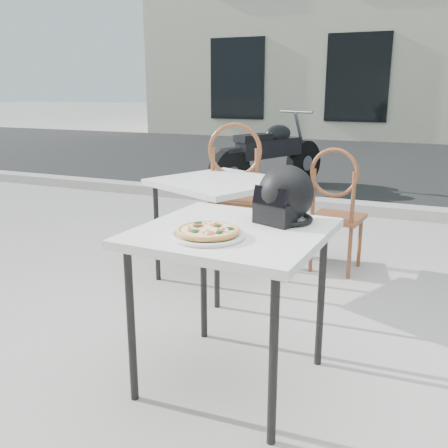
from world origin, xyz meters
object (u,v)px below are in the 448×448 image
at_px(cafe_table_main, 232,243).
at_px(cafe_table_side, 220,189).
at_px(cafe_chair_main, 336,204).
at_px(pizza, 208,230).
at_px(helmet, 285,197).
at_px(plate, 208,235).
at_px(cafe_chair_side, 237,185).
at_px(motorcycle, 270,157).

xyz_separation_m(cafe_table_main, cafe_table_side, (-0.56, 1.15, -0.01)).
bearing_deg(cafe_table_main, cafe_chair_main, 85.02).
distance_m(pizza, helmet, 0.43).
xyz_separation_m(pizza, cafe_table_side, (-0.52, 1.31, -0.11)).
bearing_deg(plate, cafe_chair_main, 84.15).
bearing_deg(plate, helmet, 59.78).
height_order(plate, cafe_table_side, plate).
xyz_separation_m(cafe_chair_side, motorcycle, (-0.63, 2.74, -0.15)).
height_order(cafe_table_main, plate, plate).
relative_size(plate, pizza, 1.18).
distance_m(cafe_table_main, cafe_chair_main, 1.66).
height_order(helmet, motorcycle, motorcycle).
distance_m(plate, cafe_chair_side, 1.87).
xyz_separation_m(plate, cafe_table_side, (-0.52, 1.31, -0.09)).
bearing_deg(pizza, helmet, 59.78).
bearing_deg(motorcycle, cafe_chair_side, -53.96).
xyz_separation_m(cafe_table_main, plate, (-0.04, -0.16, 0.08)).
bearing_deg(helmet, cafe_table_side, 148.70).
xyz_separation_m(helmet, cafe_table_side, (-0.73, 0.94, -0.19)).
bearing_deg(plate, pizza, 70.35).
distance_m(helmet, cafe_table_side, 1.21).
relative_size(cafe_table_main, helmet, 2.46).
height_order(pizza, cafe_chair_main, cafe_chair_main).
height_order(cafe_table_main, cafe_chair_main, cafe_chair_main).
bearing_deg(motorcycle, cafe_table_side, -54.70).
bearing_deg(cafe_table_side, cafe_chair_side, 97.75).
bearing_deg(cafe_table_main, plate, -104.40).
bearing_deg(cafe_chair_side, helmet, 108.33).
bearing_deg(helmet, cafe_chair_main, 112.07).
bearing_deg(motorcycle, helmet, -47.93).
xyz_separation_m(cafe_chair_main, cafe_chair_side, (-0.77, -0.03, 0.09)).
bearing_deg(cafe_chair_main, plate, 89.83).
height_order(plate, cafe_chair_main, cafe_chair_main).
distance_m(pizza, cafe_table_side, 1.41).
relative_size(cafe_chair_main, cafe_chair_side, 0.86).
xyz_separation_m(cafe_table_main, cafe_chair_side, (-0.62, 1.61, -0.07)).
bearing_deg(cafe_chair_main, motorcycle, -57.17).
xyz_separation_m(pizza, motorcycle, (-1.21, 4.51, -0.32)).
bearing_deg(cafe_chair_side, plate, 97.02).
distance_m(cafe_table_main, pizza, 0.19).
distance_m(cafe_table_main, motorcycle, 4.53).
distance_m(cafe_table_main, helmet, 0.32).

